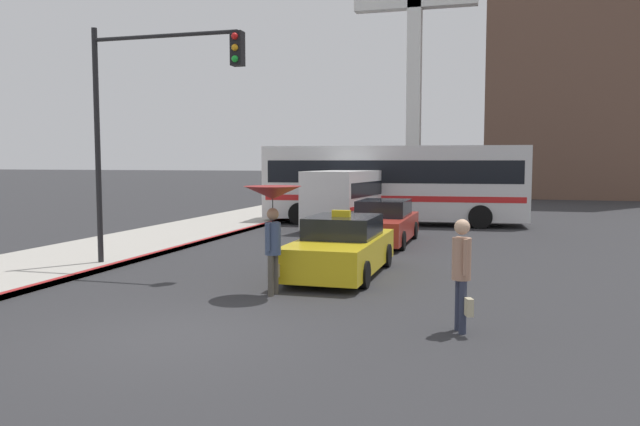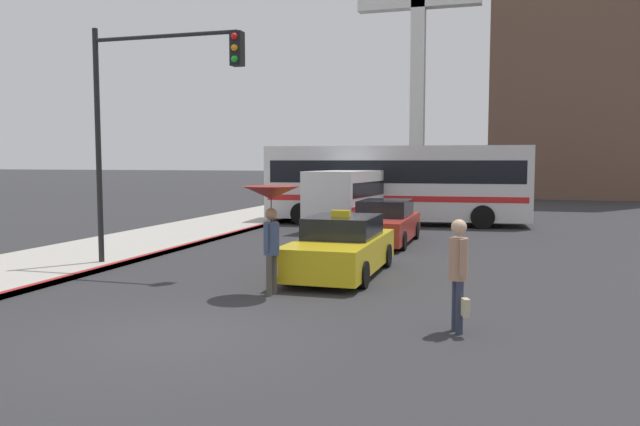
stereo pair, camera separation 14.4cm
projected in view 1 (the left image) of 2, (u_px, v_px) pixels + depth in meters
The scene contains 9 objects.
ground_plane at pixel (178, 337), 9.74m from camera, with size 300.00×300.00×0.00m, color #2D2D30.
taxi at pixel (342, 248), 15.02m from camera, with size 1.91×4.55×1.57m.
sedan_red at pixel (383, 223), 20.77m from camera, with size 1.91×4.70×1.43m.
ambulance_van at pixel (349, 196), 25.19m from camera, with size 2.65×5.57×2.35m.
city_bus at pixel (393, 181), 26.95m from camera, with size 11.28×3.34×3.36m.
pedestrian_with_umbrella at pixel (273, 206), 12.62m from camera, with size 1.17×1.17×2.24m.
pedestrian_man at pixel (462, 267), 9.93m from camera, with size 0.41×0.56×1.83m.
traffic_light at pixel (151, 100), 15.36m from camera, with size 4.10×0.38×6.08m.
monument_cross at pixel (415, 45), 41.00m from camera, with size 8.02×0.90×18.22m.
Camera 1 is at (4.75, -8.56, 2.75)m, focal length 35.00 mm.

